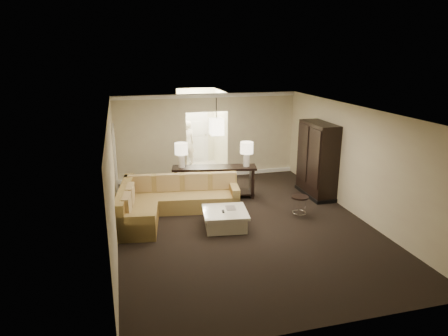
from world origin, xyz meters
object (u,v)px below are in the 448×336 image
object	(u,v)px
armoire	(317,161)
drink_table	(300,202)
sectional_sofa	(168,201)
person	(187,141)
coffee_table	(225,219)
console_table	(214,179)

from	to	relation	value
armoire	drink_table	size ratio (longest dim) A/B	3.98
sectional_sofa	armoire	world-z (taller)	armoire
sectional_sofa	person	size ratio (longest dim) A/B	1.76
sectional_sofa	drink_table	world-z (taller)	sectional_sofa
sectional_sofa	coffee_table	bearing A→B (deg)	-34.04
coffee_table	armoire	bearing A→B (deg)	25.31
sectional_sofa	drink_table	size ratio (longest dim) A/B	6.14
sectional_sofa	person	world-z (taller)	person
person	sectional_sofa	bearing A→B (deg)	57.12
sectional_sofa	console_table	distance (m)	1.76
console_table	armoire	world-z (taller)	armoire
sectional_sofa	person	xyz separation A→B (m)	(1.26, 4.41, 0.58)
armoire	drink_table	xyz separation A→B (m)	(-1.14, -1.34, -0.65)
sectional_sofa	console_table	bearing A→B (deg)	40.91
drink_table	coffee_table	bearing A→B (deg)	-175.72
armoire	coffee_table	bearing A→B (deg)	-154.69
coffee_table	armoire	xyz separation A→B (m)	(3.16, 1.49, 0.82)
armoire	sectional_sofa	bearing A→B (deg)	-175.19
coffee_table	sectional_sofa	bearing A→B (deg)	137.83
console_table	drink_table	distance (m)	2.63
person	console_table	bearing A→B (deg)	76.50
coffee_table	console_table	world-z (taller)	console_table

